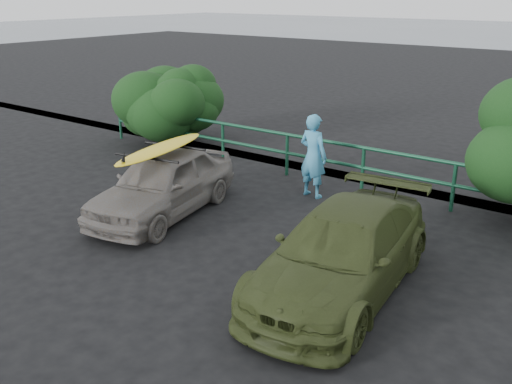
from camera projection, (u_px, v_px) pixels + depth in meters
ground at (169, 260)px, 9.47m from camera, size 80.00×80.00×0.00m
guardrail at (323, 161)px, 13.07m from camera, size 14.00×0.08×1.04m
shrub_left at (182, 111)px, 15.90m from camera, size 3.20×2.40×2.08m
sedan at (163, 184)px, 11.20m from camera, size 2.17×3.92×1.26m
olive_vehicle at (342, 253)px, 8.31m from camera, size 2.17×4.39×1.23m
man at (313, 156)px, 12.10m from camera, size 0.70×0.50×1.81m
roof_rack at (161, 152)px, 10.98m from camera, size 1.59×1.25×0.05m
surfboard at (161, 149)px, 10.96m from camera, size 1.07×2.77×0.08m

